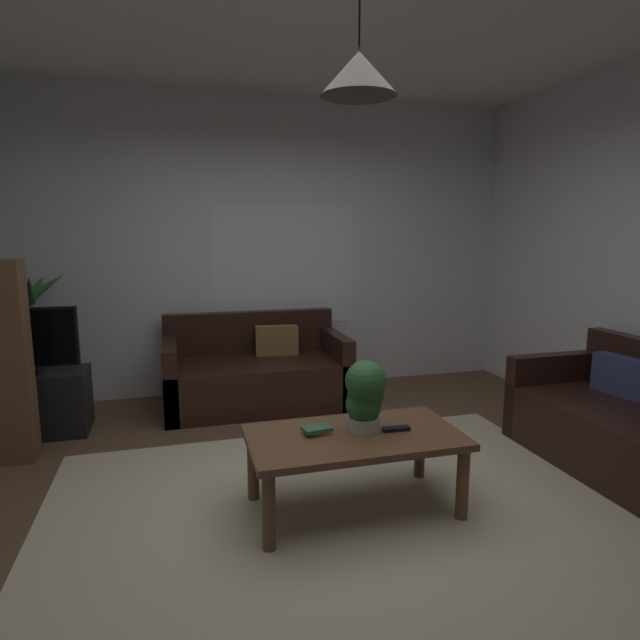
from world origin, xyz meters
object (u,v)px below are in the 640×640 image
tv_stand (27,404)px  pendant_lamp (359,74)px  couch_right_side (623,426)px  potted_plant_on_table (365,394)px  book_on_table_0 (319,432)px  potted_palm_corner (29,346)px  remote_on_table_0 (396,429)px  tv (20,341)px  book_on_table_1 (317,429)px  coffee_table (354,445)px  couch_under_window (256,375)px

tv_stand → pendant_lamp: size_ratio=1.47×
couch_right_side → potted_plant_on_table: size_ratio=3.26×
tv_stand → book_on_table_0: bearing=-41.5°
potted_palm_corner → pendant_lamp: (2.17, -2.25, 1.76)m
couch_right_side → remote_on_table_0: size_ratio=8.53×
potted_plant_on_table → tv: bearing=142.0°
couch_right_side → tv: 4.42m
couch_right_side → potted_plant_on_table: bearing=-88.8°
book_on_table_1 → pendant_lamp: bearing=-15.9°
tv_stand → pendant_lamp: pendant_lamp is taller
tv_stand → tv: bearing=-90.0°
coffee_table → book_on_table_0: 0.22m
couch_under_window → book_on_table_1: bearing=-88.5°
potted_plant_on_table → tv: (-2.17, 1.70, 0.09)m
couch_under_window → tv: size_ratio=1.98×
potted_plant_on_table → pendant_lamp: 1.70m
couch_under_window → coffee_table: 2.03m
couch_under_window → coffee_table: (0.26, -2.01, 0.11)m
book_on_table_1 → remote_on_table_0: 0.46m
coffee_table → potted_plant_on_table: (0.07, 0.03, 0.29)m
book_on_table_1 → tv_stand: size_ratio=0.18×
potted_palm_corner → tv: bearing=-82.2°
tv → couch_under_window: bearing=8.7°
couch_under_window → potted_plant_on_table: bearing=-80.6°
remote_on_table_0 → potted_plant_on_table: potted_plant_on_table is taller
tv → pendant_lamp: pendant_lamp is taller
couch_under_window → potted_plant_on_table: 2.04m
potted_palm_corner → book_on_table_1: bearing=-48.2°
pendant_lamp → book_on_table_0: bearing=161.7°
couch_under_window → coffee_table: bearing=-82.8°
couch_under_window → couch_right_side: bearing=-41.1°
tv_stand → tv: 0.51m
couch_under_window → potted_palm_corner: bearing=172.7°
book_on_table_0 → book_on_table_1: (-0.01, -0.01, 0.02)m
tv → pendant_lamp: (2.10, -1.73, 1.61)m
pendant_lamp → remote_on_table_0: bearing=-3.8°
tv → pendant_lamp: size_ratio=1.34×
couch_right_side → book_on_table_0: 2.17m
couch_under_window → pendant_lamp: pendant_lamp is taller
couch_right_side → couch_under_window: bearing=-131.1°
couch_under_window → tv_stand: (-1.84, -0.26, -0.02)m
pendant_lamp → tv: bearing=140.5°
book_on_table_0 → potted_palm_corner: potted_palm_corner is taller
couch_right_side → potted_palm_corner: bearing=-117.8°
couch_under_window → potted_plant_on_table: potted_plant_on_table is taller
remote_on_table_0 → potted_plant_on_table: bearing=-102.4°
book_on_table_0 → pendant_lamp: (0.19, -0.06, 1.91)m
tv_stand → tv: size_ratio=1.09×
book_on_table_1 → coffee_table: bearing=-15.9°
book_on_table_1 → potted_plant_on_table: 0.34m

